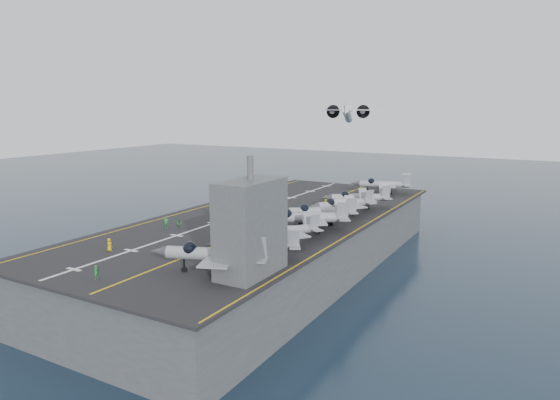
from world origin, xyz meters
The scene contains 28 objects.
ground centered at (0.00, 0.00, 0.00)m, with size 500.00×500.00×0.00m, color #142135.
hull centered at (0.00, 0.00, 5.00)m, with size 36.00×90.00×10.00m, color #56595E.
flight_deck centered at (0.00, 0.00, 10.20)m, with size 38.00×92.00×0.40m, color black.
foul_line centered at (3.00, 0.00, 10.42)m, with size 0.35×90.00×0.02m, color gold.
landing_centerline centered at (-6.00, 0.00, 10.42)m, with size 0.50×90.00×0.02m, color silver.
deck_edge_port centered at (-17.00, 0.00, 10.42)m, with size 0.25×90.00×0.02m, color gold.
deck_edge_stbd centered at (18.50, 0.00, 10.42)m, with size 0.25×90.00×0.02m, color gold.
island_superstructure centered at (15.00, -30.00, 17.90)m, with size 5.00×10.00×15.00m, color #56595E, non-canonical shape.
fighter_jet_0 centered at (11.19, -32.12, 13.11)m, with size 18.28×15.20×5.43m, color #9399A1, non-canonical shape.
fighter_jet_1 centered at (12.78, -24.60, 12.67)m, with size 15.71×14.15×4.55m, color #949CA2, non-canonical shape.
fighter_jet_2 centered at (12.18, -16.35, 12.70)m, with size 14.82×15.95×4.61m, color gray, non-canonical shape.
fighter_jet_3 centered at (11.85, -7.57, 13.14)m, with size 18.95×17.19×5.48m, color #8D959B, non-canonical shape.
fighter_jet_4 centered at (11.32, -0.68, 12.87)m, with size 17.12×15.71×4.95m, color #9BA4AD, non-canonical shape.
fighter_jet_5 centered at (12.01, 8.13, 12.81)m, with size 15.68×16.70×4.83m, color gray, non-canonical shape.
fighter_jet_6 centered at (12.34, 15.95, 12.88)m, with size 17.18×15.73×4.96m, color #969DA7, non-canonical shape.
fighter_jet_8 centered at (11.14, 35.99, 12.90)m, with size 16.74×13.79×4.99m, color #8E959C, non-canonical shape.
tow_cart_a centered at (3.70, -17.79, 11.06)m, with size 2.54×2.05×1.32m, color yellow, non-canonical shape.
tow_cart_b centered at (5.79, 4.45, 11.04)m, with size 2.47×2.02×1.27m, color gold, non-canonical shape.
tow_cart_c centered at (3.77, 19.92, 11.00)m, with size 2.32×1.90×1.20m, color yellow, non-canonical shape.
crew_0 centered at (-8.59, -31.71, 11.36)m, with size 1.23×0.89×1.92m, color #F2AF0B.
crew_1 centered at (-11.22, -16.67, 11.40)m, with size 1.37×1.44×2.01m, color #268C33.
crew_2 centered at (-8.57, -16.30, 11.33)m, with size 1.29×1.32×1.85m, color #277E32.
crew_3 centered at (-11.77, 5.51, 11.29)m, with size 1.06×1.25×1.77m, color green.
crew_4 centered at (-4.52, 11.12, 11.38)m, with size 1.39×1.39×1.96m, color #A6100E.
crew_5 centered at (-14.11, 17.82, 11.36)m, with size 1.19×1.38×1.93m, color white.
crew_6 centered at (-0.56, -41.04, 11.27)m, with size 0.92×1.18×1.74m, color #228D33.
crew_7 centered at (1.94, -10.89, 11.37)m, with size 1.39×1.23×1.94m, color silver.
transport_plane centered at (-5.67, 52.77, 29.15)m, with size 24.23×19.89×4.94m, color #B9BBBE, non-canonical shape.
Camera 1 is at (47.87, -80.86, 31.22)m, focal length 32.00 mm.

